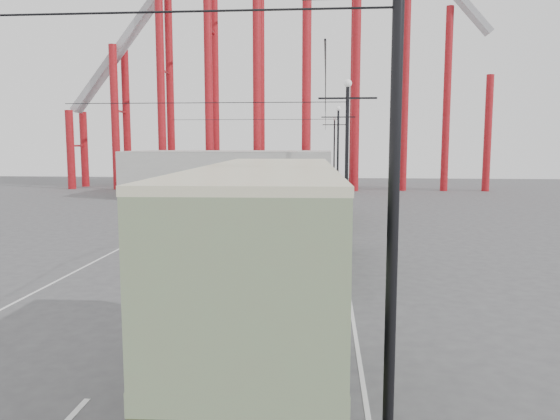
# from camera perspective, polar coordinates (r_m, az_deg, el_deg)

# --- Properties ---
(ground) EXTENTS (160.00, 160.00, 0.00)m
(ground) POSITION_cam_1_polar(r_m,az_deg,el_deg) (14.46, -14.16, -17.18)
(ground) COLOR #474749
(ground) RESTS_ON ground
(road_markings) EXTENTS (12.52, 120.00, 0.01)m
(road_markings) POSITION_cam_1_polar(r_m,az_deg,el_deg) (33.11, -4.52, -3.21)
(road_markings) COLOR silver
(road_markings) RESTS_ON ground
(lamp_post_near) EXTENTS (3.20, 0.44, 10.80)m
(lamp_post_near) POSITION_cam_1_polar(r_m,az_deg,el_deg) (9.73, 12.24, 18.63)
(lamp_post_near) COLOR black
(lamp_post_near) RESTS_ON ground
(lamp_post_mid) EXTENTS (3.20, 0.44, 9.32)m
(lamp_post_mid) POSITION_cam_1_polar(r_m,az_deg,el_deg) (30.50, 6.98, 4.72)
(lamp_post_mid) COLOR black
(lamp_post_mid) RESTS_ON ground
(lamp_post_far) EXTENTS (3.20, 0.44, 9.32)m
(lamp_post_far) POSITION_cam_1_polar(r_m,az_deg,el_deg) (52.48, 6.06, 5.68)
(lamp_post_far) COLOR black
(lamp_post_far) RESTS_ON ground
(lamp_post_distant) EXTENTS (3.20, 0.44, 9.32)m
(lamp_post_distant) POSITION_cam_1_polar(r_m,az_deg,el_deg) (74.47, 5.68, 6.07)
(lamp_post_distant) COLOR black
(lamp_post_distant) RESTS_ON ground
(roller_coaster) EXTENTS (52.95, 5.00, 55.48)m
(roller_coaster) POSITION_cam_1_polar(r_m,az_deg,el_deg) (71.74, -0.98, 20.77)
(roller_coaster) COLOR maroon
(roller_coaster) RESTS_ON ground
(fairground_shed) EXTENTS (22.00, 10.00, 5.00)m
(fairground_shed) POSITION_cam_1_polar(r_m,az_deg,el_deg) (60.45, -5.20, 3.80)
(fairground_shed) COLOR #AAAAA4
(fairground_shed) RESTS_ON ground
(double_decker_bus) EXTENTS (2.86, 10.17, 5.42)m
(double_decker_bus) POSITION_cam_1_polar(r_m,az_deg,el_deg) (11.18, -1.21, -7.70)
(double_decker_bus) COLOR #384123
(double_decker_bus) RESTS_ON ground
(single_decker_green) EXTENTS (3.97, 12.33, 3.42)m
(single_decker_green) POSITION_cam_1_polar(r_m,az_deg,el_deg) (25.54, 2.15, -1.87)
(single_decker_green) COLOR gray
(single_decker_green) RESTS_ON ground
(single_decker_cream) EXTENTS (2.85, 11.10, 3.45)m
(single_decker_cream) POSITION_cam_1_polar(r_m,az_deg,el_deg) (40.75, 3.47, 1.47)
(single_decker_cream) COLOR beige
(single_decker_cream) RESTS_ON ground
(pedestrian) EXTENTS (0.71, 0.55, 1.74)m
(pedestrian) POSITION_cam_1_polar(r_m,az_deg,el_deg) (25.42, -6.47, -4.39)
(pedestrian) COLOR black
(pedestrian) RESTS_ON ground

